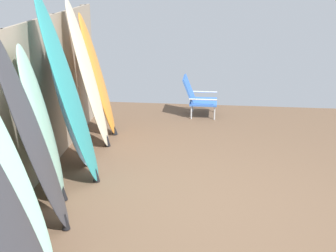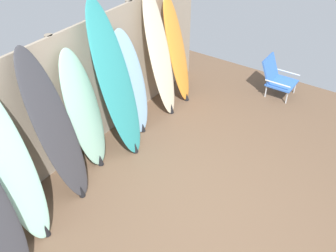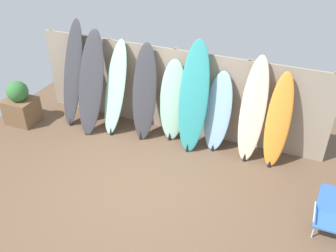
# 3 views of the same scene
# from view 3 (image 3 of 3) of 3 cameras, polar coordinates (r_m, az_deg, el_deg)

# --- Properties ---
(ground) EXTENTS (7.68, 7.68, 0.00)m
(ground) POSITION_cam_3_polar(r_m,az_deg,el_deg) (6.66, -5.47, -9.04)
(ground) COLOR brown
(fence_back) EXTENTS (6.08, 0.11, 1.80)m
(fence_back) POSITION_cam_3_polar(r_m,az_deg,el_deg) (7.65, 1.05, 5.36)
(fence_back) COLOR gray
(fence_back) RESTS_ON ground
(surfboard_charcoal_0) EXTENTS (0.53, 0.80, 2.19)m
(surfboard_charcoal_0) POSITION_cam_3_polar(r_m,az_deg,el_deg) (8.19, -14.32, 7.65)
(surfboard_charcoal_0) COLOR #38383D
(surfboard_charcoal_0) RESTS_ON ground
(surfboard_charcoal_1) EXTENTS (0.61, 0.92, 2.06)m
(surfboard_charcoal_1) POSITION_cam_3_polar(r_m,az_deg,el_deg) (7.85, -11.67, 6.39)
(surfboard_charcoal_1) COLOR #38383D
(surfboard_charcoal_1) RESTS_ON ground
(surfboard_seafoam_2) EXTENTS (0.54, 0.80, 1.90)m
(surfboard_seafoam_2) POSITION_cam_3_polar(r_m,az_deg,el_deg) (7.74, -8.04, 5.66)
(surfboard_seafoam_2) COLOR #9ED6BC
(surfboard_seafoam_2) RESTS_ON ground
(surfboard_charcoal_3) EXTENTS (0.56, 0.65, 1.92)m
(surfboard_charcoal_3) POSITION_cam_3_polar(r_m,az_deg,el_deg) (7.48, -3.62, 5.00)
(surfboard_charcoal_3) COLOR #38383D
(surfboard_charcoal_3) RESTS_ON ground
(surfboard_seafoam_4) EXTENTS (0.58, 0.46, 1.67)m
(surfboard_seafoam_4) POSITION_cam_3_polar(r_m,az_deg,el_deg) (7.43, 0.74, 3.81)
(surfboard_seafoam_4) COLOR #9ED6BC
(surfboard_seafoam_4) RESTS_ON ground
(surfboard_teal_5) EXTENTS (0.59, 0.63, 2.13)m
(surfboard_teal_5) POSITION_cam_3_polar(r_m,az_deg,el_deg) (7.06, 3.91, 4.20)
(surfboard_teal_5) COLOR teal
(surfboard_teal_5) RESTS_ON ground
(surfboard_skyblue_6) EXTENTS (0.56, 0.49, 1.57)m
(surfboard_skyblue_6) POSITION_cam_3_polar(r_m,az_deg,el_deg) (7.21, 7.60, 2.06)
(surfboard_skyblue_6) COLOR #8CB7D6
(surfboard_skyblue_6) RESTS_ON ground
(surfboard_cream_7) EXTENTS (0.47, 0.53, 1.99)m
(surfboard_cream_7) POSITION_cam_3_polar(r_m,az_deg,el_deg) (6.96, 12.79, 2.22)
(surfboard_cream_7) COLOR beige
(surfboard_cream_7) RESTS_ON ground
(surfboard_orange_8) EXTENTS (0.44, 0.53, 1.77)m
(surfboard_orange_8) POSITION_cam_3_polar(r_m,az_deg,el_deg) (6.97, 16.44, 0.69)
(surfboard_orange_8) COLOR orange
(surfboard_orange_8) RESTS_ON ground
(beach_chair) EXTENTS (0.50, 0.56, 0.65)m
(beach_chair) POSITION_cam_3_polar(r_m,az_deg,el_deg) (6.23, 23.70, -11.88)
(beach_chair) COLOR silver
(beach_chair) RESTS_ON ground
(planter_box) EXTENTS (0.63, 0.55, 0.97)m
(planter_box) POSITION_cam_3_polar(r_m,az_deg,el_deg) (8.73, -21.56, 3.07)
(planter_box) COLOR brown
(planter_box) RESTS_ON ground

